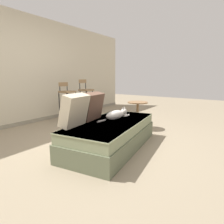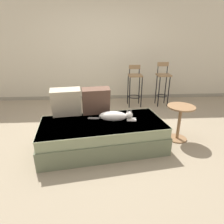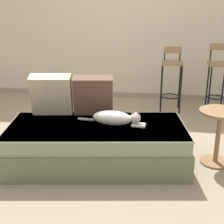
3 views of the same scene
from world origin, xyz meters
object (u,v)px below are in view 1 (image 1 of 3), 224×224
at_px(couch, 112,134).
at_px(bar_stool_near_window, 67,98).
at_px(side_table, 138,111).
at_px(cat, 116,115).
at_px(bar_stool_by_doorway, 86,95).
at_px(throw_pillow_corner, 75,110).
at_px(throw_pillow_middle, 92,106).

bearing_deg(couch, bar_stool_near_window, 66.98).
distance_m(couch, side_table, 1.30).
relative_size(cat, bar_stool_by_doorway, 0.69).
bearing_deg(side_table, cat, -172.40).
bearing_deg(cat, throw_pillow_corner, 163.80).
distance_m(couch, throw_pillow_middle, 0.56).
distance_m(couch, cat, 0.35).
bearing_deg(throw_pillow_corner, throw_pillow_middle, 8.28).
relative_size(throw_pillow_corner, bar_stool_near_window, 0.48).
bearing_deg(throw_pillow_corner, bar_stool_near_window, 50.76).
distance_m(cat, side_table, 1.10).
bearing_deg(throw_pillow_middle, couch, -73.81).
bearing_deg(throw_pillow_middle, bar_stool_by_doorway, 45.05).
height_order(couch, throw_pillow_middle, throw_pillow_middle).
height_order(couch, side_table, side_table).
height_order(bar_stool_by_doorway, side_table, bar_stool_by_doorway).
height_order(cat, side_table, cat).
relative_size(couch, cat, 2.67).
distance_m(throw_pillow_middle, bar_stool_near_window, 1.88).
xyz_separation_m(throw_pillow_corner, bar_stool_by_doorway, (2.10, 1.70, -0.04)).
height_order(bar_stool_near_window, side_table, bar_stool_near_window).
bearing_deg(bar_stool_by_doorway, couch, -128.10).
distance_m(throw_pillow_middle, cat, 0.43).
bearing_deg(throw_pillow_middle, cat, -44.81).
bearing_deg(couch, bar_stool_by_doorway, 51.90).
relative_size(couch, throw_pillow_middle, 4.23).
xyz_separation_m(couch, bar_stool_by_doorway, (1.54, 1.96, 0.41)).
relative_size(couch, throw_pillow_corner, 4.08).
distance_m(throw_pillow_corner, cat, 0.80).
bearing_deg(bar_stool_by_doorway, cat, -125.02).
bearing_deg(couch, throw_pillow_middle, 106.19).
bearing_deg(side_table, throw_pillow_corner, 177.69).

